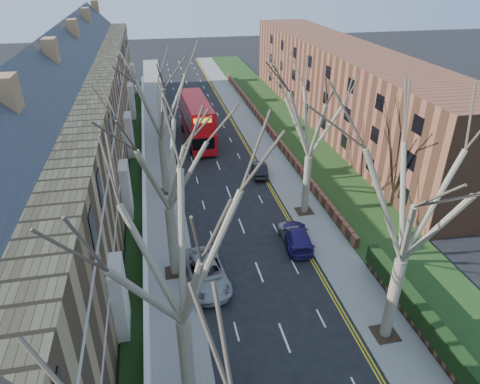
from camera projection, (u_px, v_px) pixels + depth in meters
pavement_left at (159, 148)px, 49.21m from camera, size 3.00×102.00×0.12m
pavement_right at (260, 140)px, 51.34m from camera, size 3.00×102.00×0.12m
terrace_left at (70, 131)px, 38.36m from camera, size 9.70×78.00×13.60m
flats_right at (340, 86)px, 54.48m from camera, size 13.97×54.00×10.00m
front_wall_left at (144, 175)px, 41.76m from camera, size 0.30×78.00×1.00m
grass_verge_right at (296, 137)px, 52.09m from camera, size 6.00×102.00×0.06m
tree_left_mid at (176, 241)px, 16.31m from camera, size 10.50×10.50×14.71m
tree_left_far at (164, 149)px, 25.08m from camera, size 10.15×10.15×14.22m
tree_left_dist at (157, 91)px, 35.27m from camera, size 10.50×10.50×14.71m
tree_right_mid at (417, 189)px, 20.05m from camera, size 10.50×10.50×14.71m
tree_right_far at (313, 108)px, 32.27m from camera, size 10.15×10.15×14.22m
double_decker_bus at (197, 121)px, 50.25m from camera, size 3.28×11.80×4.87m
car_left_far at (206, 273)px, 28.32m from camera, size 2.99×5.70×1.53m
car_right_near at (297, 236)px, 32.25m from camera, size 2.48×4.92×1.37m
car_right_mid at (294, 234)px, 32.50m from camera, size 1.86×4.05×1.34m
car_right_far at (259, 169)px, 42.83m from camera, size 1.86×4.04×1.28m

